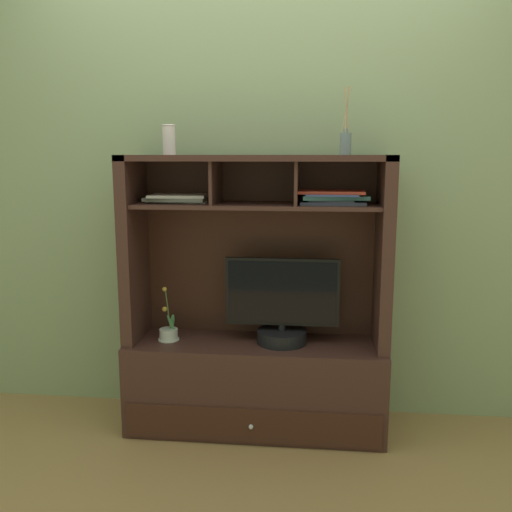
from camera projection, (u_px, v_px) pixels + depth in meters
name	position (u px, v px, depth m)	size (l,w,h in m)	color
floor_plane	(256.00, 426.00, 2.95)	(6.00, 6.00, 0.02)	olive
back_wall	(261.00, 159.00, 2.93)	(6.00, 0.02, 2.80)	gray
media_console	(256.00, 347.00, 2.88)	(1.33, 0.46, 1.42)	#3E231D
tv_monitor	(282.00, 310.00, 2.81)	(0.58, 0.25, 0.44)	black
potted_orchid	(169.00, 333.00, 2.87)	(0.11, 0.11, 0.28)	silver
magazine_stack_left	(179.00, 198.00, 2.79)	(0.34, 0.23, 0.04)	beige
magazine_stack_centre	(333.00, 197.00, 2.68)	(0.34, 0.22, 0.07)	#333545
diffuser_bottle	(346.00, 142.00, 2.62)	(0.05, 0.05, 0.32)	slate
ceramic_vase	(169.00, 140.00, 2.71)	(0.07, 0.07, 0.15)	silver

